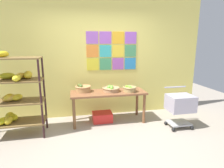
{
  "coord_description": "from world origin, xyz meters",
  "views": [
    {
      "loc": [
        -0.58,
        -2.75,
        1.76
      ],
      "look_at": [
        0.17,
        0.84,
        0.94
      ],
      "focal_mm": 29.94,
      "sensor_mm": 36.0,
      "label": 1
    }
  ],
  "objects_px": {
    "display_table": "(108,96)",
    "fruit_basket_back_left": "(130,89)",
    "banana_shelf_unit": "(13,92)",
    "fruit_basket_back_right": "(111,89)",
    "fruit_basket_right": "(83,88)",
    "shopping_cart": "(180,105)",
    "produce_crate_under_table": "(102,117)"
  },
  "relations": [
    {
      "from": "fruit_basket_right",
      "to": "produce_crate_under_table",
      "type": "height_order",
      "value": "fruit_basket_right"
    },
    {
      "from": "fruit_basket_right",
      "to": "produce_crate_under_table",
      "type": "relative_size",
      "value": 0.79
    },
    {
      "from": "fruit_basket_back_right",
      "to": "produce_crate_under_table",
      "type": "xyz_separation_m",
      "value": [
        -0.2,
        0.02,
        -0.65
      ]
    },
    {
      "from": "shopping_cart",
      "to": "produce_crate_under_table",
      "type": "bearing_deg",
      "value": 145.46
    },
    {
      "from": "fruit_basket_back_left",
      "to": "shopping_cart",
      "type": "distance_m",
      "value": 1.1
    },
    {
      "from": "banana_shelf_unit",
      "to": "produce_crate_under_table",
      "type": "height_order",
      "value": "banana_shelf_unit"
    },
    {
      "from": "banana_shelf_unit",
      "to": "produce_crate_under_table",
      "type": "distance_m",
      "value": 1.89
    },
    {
      "from": "display_table",
      "to": "fruit_basket_right",
      "type": "relative_size",
      "value": 4.77
    },
    {
      "from": "fruit_basket_back_right",
      "to": "shopping_cart",
      "type": "bearing_deg",
      "value": -24.62
    },
    {
      "from": "fruit_basket_right",
      "to": "shopping_cart",
      "type": "xyz_separation_m",
      "value": [
        1.95,
        -0.71,
        -0.28
      ]
    },
    {
      "from": "banana_shelf_unit",
      "to": "fruit_basket_back_right",
      "type": "relative_size",
      "value": 4.27
    },
    {
      "from": "fruit_basket_right",
      "to": "fruit_basket_back_right",
      "type": "height_order",
      "value": "fruit_basket_right"
    },
    {
      "from": "fruit_basket_right",
      "to": "produce_crate_under_table",
      "type": "distance_m",
      "value": 0.79
    },
    {
      "from": "banana_shelf_unit",
      "to": "display_table",
      "type": "xyz_separation_m",
      "value": [
        1.84,
        0.26,
        -0.25
      ]
    },
    {
      "from": "banana_shelf_unit",
      "to": "display_table",
      "type": "bearing_deg",
      "value": 8.06
    },
    {
      "from": "fruit_basket_back_left",
      "to": "fruit_basket_back_right",
      "type": "xyz_separation_m",
      "value": [
        -0.4,
        0.11,
        -0.01
      ]
    },
    {
      "from": "display_table",
      "to": "shopping_cart",
      "type": "xyz_separation_m",
      "value": [
        1.4,
        -0.6,
        -0.11
      ]
    },
    {
      "from": "fruit_basket_right",
      "to": "fruit_basket_back_left",
      "type": "bearing_deg",
      "value": -11.7
    },
    {
      "from": "banana_shelf_unit",
      "to": "display_table",
      "type": "height_order",
      "value": "banana_shelf_unit"
    },
    {
      "from": "fruit_basket_back_right",
      "to": "produce_crate_under_table",
      "type": "bearing_deg",
      "value": 173.89
    },
    {
      "from": "fruit_basket_back_left",
      "to": "fruit_basket_back_right",
      "type": "relative_size",
      "value": 0.78
    },
    {
      "from": "banana_shelf_unit",
      "to": "shopping_cart",
      "type": "relative_size",
      "value": 1.94
    },
    {
      "from": "display_table",
      "to": "fruit_basket_back_left",
      "type": "distance_m",
      "value": 0.49
    },
    {
      "from": "display_table",
      "to": "banana_shelf_unit",
      "type": "bearing_deg",
      "value": -171.94
    },
    {
      "from": "banana_shelf_unit",
      "to": "fruit_basket_back_right",
      "type": "distance_m",
      "value": 1.93
    },
    {
      "from": "fruit_basket_right",
      "to": "fruit_basket_back_right",
      "type": "relative_size",
      "value": 0.9
    },
    {
      "from": "fruit_basket_right",
      "to": "fruit_basket_back_right",
      "type": "bearing_deg",
      "value": -9.19
    },
    {
      "from": "banana_shelf_unit",
      "to": "fruit_basket_back_right",
      "type": "height_order",
      "value": "banana_shelf_unit"
    },
    {
      "from": "display_table",
      "to": "fruit_basket_back_right",
      "type": "bearing_deg",
      "value": 14.31
    },
    {
      "from": "display_table",
      "to": "produce_crate_under_table",
      "type": "height_order",
      "value": "display_table"
    },
    {
      "from": "banana_shelf_unit",
      "to": "fruit_basket_back_right",
      "type": "bearing_deg",
      "value": 8.27
    },
    {
      "from": "display_table",
      "to": "fruit_basket_right",
      "type": "distance_m",
      "value": 0.58
    }
  ]
}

